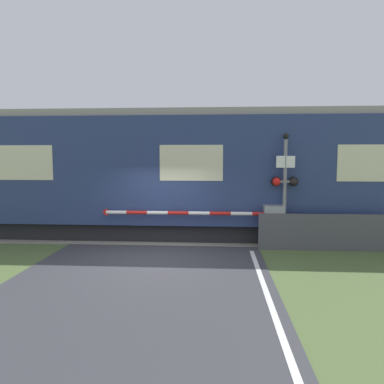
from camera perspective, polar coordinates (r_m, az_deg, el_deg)
name	(u,v)px	position (r m, az deg, el deg)	size (l,w,h in m)	color
ground_plane	(154,259)	(10.44, -5.82, -10.14)	(80.00, 80.00, 0.00)	#4C6033
track_bed	(169,235)	(13.41, -3.55, -6.52)	(36.00, 3.20, 0.13)	gray
train	(194,174)	(13.05, 0.31, 2.83)	(19.73, 2.76, 4.32)	black
crossing_barrier	(260,224)	(11.69, 10.33, -4.87)	(5.60, 0.44, 1.32)	gray
signal_post	(285,183)	(11.55, 13.98, 1.27)	(0.81, 0.26, 3.49)	gray
roadside_fence	(325,232)	(11.85, 19.59, -5.82)	(3.91, 0.06, 1.10)	#4C4C51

